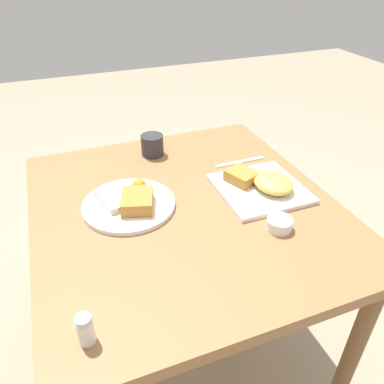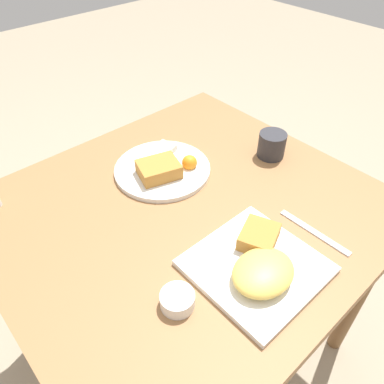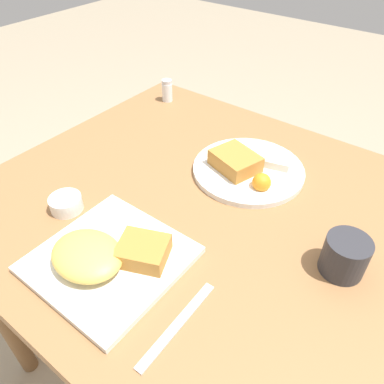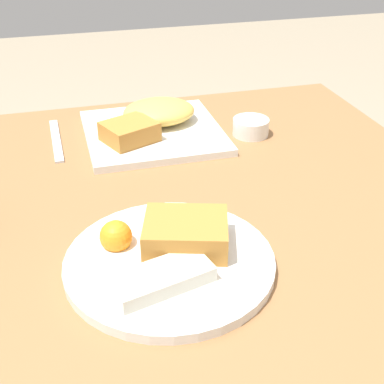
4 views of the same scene
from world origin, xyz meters
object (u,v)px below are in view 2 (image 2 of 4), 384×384
at_px(plate_square_near, 259,264).
at_px(plate_oval_far, 163,168).
at_px(sauce_ramekin, 177,300).
at_px(coffee_mug, 272,145).
at_px(butter_knife, 314,232).

distance_m(plate_square_near, plate_oval_far, 0.42).
height_order(plate_square_near, plate_oval_far, plate_square_near).
xyz_separation_m(plate_square_near, plate_oval_far, (0.06, 0.41, -0.01)).
relative_size(plate_square_near, sauce_ramekin, 3.68).
height_order(sauce_ramekin, coffee_mug, coffee_mug).
bearing_deg(plate_oval_far, plate_square_near, -98.57).
relative_size(plate_oval_far, coffee_mug, 3.37).
xyz_separation_m(plate_square_near, sauce_ramekin, (-0.19, 0.05, -0.00)).
bearing_deg(coffee_mug, butter_knife, -121.75).
xyz_separation_m(plate_oval_far, sauce_ramekin, (-0.25, -0.36, 0.00)).
bearing_deg(plate_square_near, coffee_mug, 35.76).
bearing_deg(plate_oval_far, coffee_mug, -27.57).
distance_m(plate_square_near, sauce_ramekin, 0.19).
relative_size(plate_square_near, butter_knife, 1.36).
distance_m(plate_square_near, coffee_mug, 0.44).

